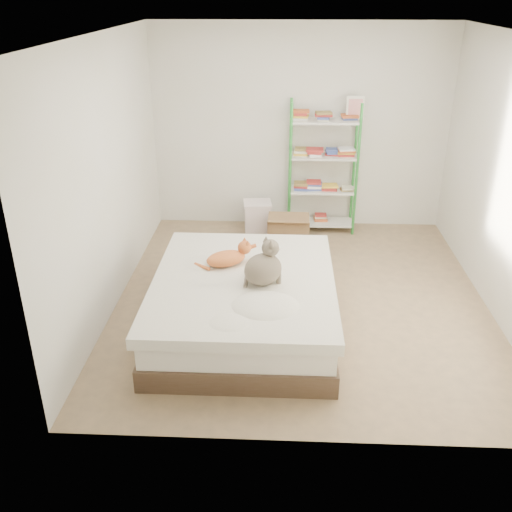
# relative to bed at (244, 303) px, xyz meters

# --- Properties ---
(room) EXTENTS (3.81, 4.21, 2.61)m
(room) POSITION_rel_bed_xyz_m (0.56, 0.61, 1.03)
(room) COLOR #A1855D
(room) RESTS_ON ground
(bed) EXTENTS (1.67, 2.09, 0.53)m
(bed) POSITION_rel_bed_xyz_m (0.00, 0.00, 0.00)
(bed) COLOR brown
(bed) RESTS_ON ground
(orange_cat) EXTENTS (0.52, 0.42, 0.19)m
(orange_cat) POSITION_rel_bed_xyz_m (-0.19, 0.26, 0.36)
(orange_cat) COLOR #CF7D47
(orange_cat) RESTS_ON bed
(grey_cat) EXTENTS (0.48, 0.46, 0.43)m
(grey_cat) POSITION_rel_bed_xyz_m (0.18, -0.10, 0.48)
(grey_cat) COLOR brown
(grey_cat) RESTS_ON bed
(shelf_unit) EXTENTS (0.91, 0.36, 1.74)m
(shelf_unit) POSITION_rel_bed_xyz_m (0.86, 2.49, 0.61)
(shelf_unit) COLOR green
(shelf_unit) RESTS_ON ground
(cardboard_box) EXTENTS (0.52, 0.50, 0.42)m
(cardboard_box) POSITION_rel_bed_xyz_m (0.43, 1.97, -0.08)
(cardboard_box) COLOR olive
(cardboard_box) RESTS_ON ground
(white_bin) EXTENTS (0.39, 0.35, 0.41)m
(white_bin) POSITION_rel_bed_xyz_m (0.02, 2.36, -0.06)
(white_bin) COLOR silver
(white_bin) RESTS_ON ground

